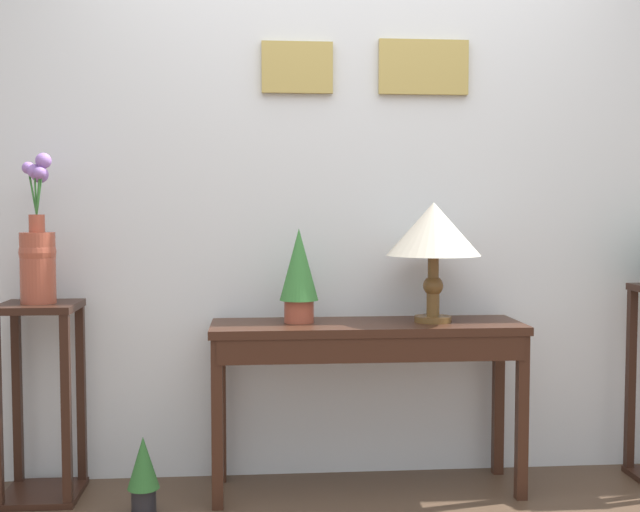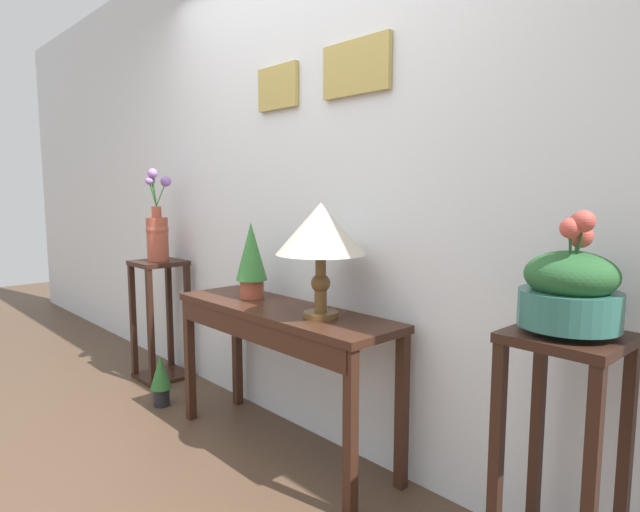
{
  "view_description": "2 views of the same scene",
  "coord_description": "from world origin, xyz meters",
  "px_view_note": "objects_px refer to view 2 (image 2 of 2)",
  "views": [
    {
      "loc": [
        -0.41,
        -2.15,
        1.21
      ],
      "look_at": [
        -0.14,
        1.12,
        1.0
      ],
      "focal_mm": 43.89,
      "sensor_mm": 36.0,
      "label": 1
    },
    {
      "loc": [
        2.02,
        -0.48,
        1.28
      ],
      "look_at": [
        0.24,
        1.17,
        0.98
      ],
      "focal_mm": 29.66,
      "sensor_mm": 36.0,
      "label": 2
    }
  ],
  "objects_px": {
    "planter_bowl_wide_right": "(571,288)",
    "potted_plant_floor": "(161,378)",
    "pedestal_stand_left": "(161,320)",
    "console_table": "(277,329)",
    "table_lamp": "(321,232)",
    "pedestal_stand_right": "(559,474)",
    "flower_vase_tall_left": "(157,229)",
    "potted_plant_on_console": "(251,257)"
  },
  "relations": [
    {
      "from": "console_table",
      "to": "potted_plant_floor",
      "type": "bearing_deg",
      "value": -169.3
    },
    {
      "from": "console_table",
      "to": "potted_plant_floor",
      "type": "xyz_separation_m",
      "value": [
        -0.91,
        -0.17,
        -0.45
      ]
    },
    {
      "from": "potted_plant_on_console",
      "to": "planter_bowl_wide_right",
      "type": "xyz_separation_m",
      "value": [
        1.64,
        -0.05,
        0.06
      ]
    },
    {
      "from": "console_table",
      "to": "potted_plant_on_console",
      "type": "bearing_deg",
      "value": 168.81
    },
    {
      "from": "console_table",
      "to": "potted_plant_floor",
      "type": "distance_m",
      "value": 1.02
    },
    {
      "from": "pedestal_stand_left",
      "to": "flower_vase_tall_left",
      "type": "relative_size",
      "value": 1.33
    },
    {
      "from": "table_lamp",
      "to": "pedestal_stand_left",
      "type": "height_order",
      "value": "table_lamp"
    },
    {
      "from": "table_lamp",
      "to": "potted_plant_floor",
      "type": "distance_m",
      "value": 1.52
    },
    {
      "from": "console_table",
      "to": "pedestal_stand_right",
      "type": "xyz_separation_m",
      "value": [
        1.35,
        0.01,
        -0.19
      ]
    },
    {
      "from": "potted_plant_floor",
      "to": "console_table",
      "type": "bearing_deg",
      "value": 10.7
    },
    {
      "from": "pedestal_stand_right",
      "to": "planter_bowl_wide_right",
      "type": "xyz_separation_m",
      "value": [
        0.0,
        -0.0,
        0.57
      ]
    },
    {
      "from": "console_table",
      "to": "planter_bowl_wide_right",
      "type": "bearing_deg",
      "value": 0.34
    },
    {
      "from": "pedestal_stand_right",
      "to": "planter_bowl_wide_right",
      "type": "bearing_deg",
      "value": -25.76
    },
    {
      "from": "table_lamp",
      "to": "flower_vase_tall_left",
      "type": "height_order",
      "value": "flower_vase_tall_left"
    },
    {
      "from": "flower_vase_tall_left",
      "to": "pedestal_stand_right",
      "type": "relative_size",
      "value": 0.7
    },
    {
      "from": "planter_bowl_wide_right",
      "to": "potted_plant_floor",
      "type": "xyz_separation_m",
      "value": [
        -2.26,
        -0.18,
        -0.83
      ]
    },
    {
      "from": "pedestal_stand_left",
      "to": "pedestal_stand_right",
      "type": "xyz_separation_m",
      "value": [
        2.71,
        -0.05,
        0.03
      ]
    },
    {
      "from": "table_lamp",
      "to": "planter_bowl_wide_right",
      "type": "relative_size",
      "value": 1.41
    },
    {
      "from": "planter_bowl_wide_right",
      "to": "potted_plant_floor",
      "type": "relative_size",
      "value": 1.14
    },
    {
      "from": "console_table",
      "to": "flower_vase_tall_left",
      "type": "height_order",
      "value": "flower_vase_tall_left"
    },
    {
      "from": "console_table",
      "to": "potted_plant_on_console",
      "type": "distance_m",
      "value": 0.43
    },
    {
      "from": "console_table",
      "to": "planter_bowl_wide_right",
      "type": "relative_size",
      "value": 3.63
    },
    {
      "from": "table_lamp",
      "to": "planter_bowl_wide_right",
      "type": "height_order",
      "value": "same"
    },
    {
      "from": "pedestal_stand_left",
      "to": "potted_plant_floor",
      "type": "xyz_separation_m",
      "value": [
        0.45,
        -0.23,
        -0.23
      ]
    },
    {
      "from": "console_table",
      "to": "flower_vase_tall_left",
      "type": "bearing_deg",
      "value": 177.65
    },
    {
      "from": "table_lamp",
      "to": "pedestal_stand_right",
      "type": "bearing_deg",
      "value": -0.81
    },
    {
      "from": "pedestal_stand_right",
      "to": "potted_plant_floor",
      "type": "height_order",
      "value": "pedestal_stand_right"
    },
    {
      "from": "flower_vase_tall_left",
      "to": "pedestal_stand_left",
      "type": "bearing_deg",
      "value": -171.47
    },
    {
      "from": "table_lamp",
      "to": "pedestal_stand_left",
      "type": "bearing_deg",
      "value": 178.89
    },
    {
      "from": "pedestal_stand_left",
      "to": "potted_plant_floor",
      "type": "bearing_deg",
      "value": -26.95
    },
    {
      "from": "pedestal_stand_right",
      "to": "planter_bowl_wide_right",
      "type": "relative_size",
      "value": 2.41
    },
    {
      "from": "console_table",
      "to": "flower_vase_tall_left",
      "type": "distance_m",
      "value": 1.41
    },
    {
      "from": "flower_vase_tall_left",
      "to": "pedestal_stand_right",
      "type": "xyz_separation_m",
      "value": [
        2.7,
        -0.05,
        -0.59
      ]
    },
    {
      "from": "console_table",
      "to": "table_lamp",
      "type": "distance_m",
      "value": 0.56
    },
    {
      "from": "planter_bowl_wide_right",
      "to": "pedestal_stand_right",
      "type": "bearing_deg",
      "value": 154.24
    },
    {
      "from": "pedestal_stand_left",
      "to": "planter_bowl_wide_right",
      "type": "relative_size",
      "value": 2.27
    },
    {
      "from": "potted_plant_on_console",
      "to": "flower_vase_tall_left",
      "type": "xyz_separation_m",
      "value": [
        -1.07,
        -0.0,
        0.09
      ]
    },
    {
      "from": "pedestal_stand_left",
      "to": "pedestal_stand_right",
      "type": "height_order",
      "value": "pedestal_stand_right"
    },
    {
      "from": "potted_plant_floor",
      "to": "table_lamp",
      "type": "bearing_deg",
      "value": 9.32
    },
    {
      "from": "planter_bowl_wide_right",
      "to": "potted_plant_floor",
      "type": "bearing_deg",
      "value": -175.46
    },
    {
      "from": "table_lamp",
      "to": "flower_vase_tall_left",
      "type": "distance_m",
      "value": 1.64
    },
    {
      "from": "potted_plant_on_console",
      "to": "potted_plant_floor",
      "type": "relative_size",
      "value": 1.26
    }
  ]
}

